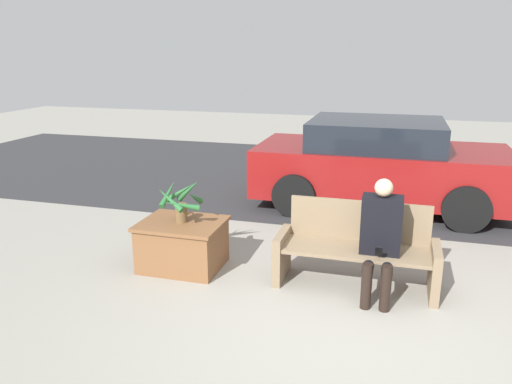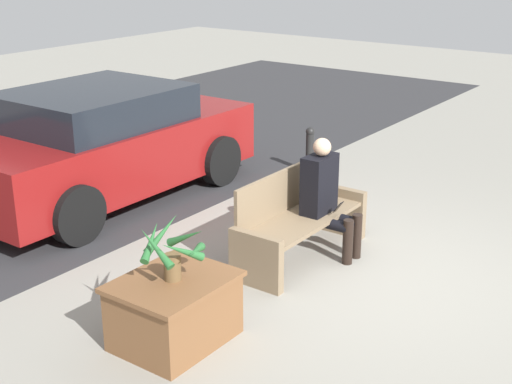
{
  "view_description": "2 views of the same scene",
  "coord_description": "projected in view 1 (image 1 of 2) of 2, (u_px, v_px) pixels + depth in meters",
  "views": [
    {
      "loc": [
        0.3,
        -4.15,
        2.44
      ],
      "look_at": [
        -1.25,
        1.32,
        0.82
      ],
      "focal_mm": 35.0,
      "sensor_mm": 36.0,
      "label": 1
    },
    {
      "loc": [
        -5.68,
        -2.71,
        3.08
      ],
      "look_at": [
        -0.71,
        0.9,
        0.89
      ],
      "focal_mm": 50.0,
      "sensor_mm": 36.0,
      "label": 2
    }
  ],
  "objects": [
    {
      "name": "potted_plant",
      "position": [
        181.0,
        201.0,
        5.61
      ],
      "size": [
        0.53,
        0.55,
        0.5
      ],
      "color": "brown",
      "rests_on": "planter_box"
    },
    {
      "name": "road_surface",
      "position": [
        377.0,
        180.0,
        9.67
      ],
      "size": [
        20.0,
        6.0,
        0.01
      ],
      "primitive_type": "cube",
      "color": "#2D2D30",
      "rests_on": "ground_plane"
    },
    {
      "name": "bench",
      "position": [
        356.0,
        249.0,
        5.3
      ],
      "size": [
        1.69,
        0.57,
        0.88
      ],
      "color": "#7A664C",
      "rests_on": "ground_plane"
    },
    {
      "name": "ground_plane",
      "position": [
        348.0,
        325.0,
        4.59
      ],
      "size": [
        30.0,
        30.0,
        0.0
      ],
      "primitive_type": "plane",
      "color": "gray"
    },
    {
      "name": "person_seated",
      "position": [
        380.0,
        235.0,
        5.0
      ],
      "size": [
        0.4,
        0.57,
        1.22
      ],
      "color": "black",
      "rests_on": "ground_plane"
    },
    {
      "name": "parked_car",
      "position": [
        379.0,
        164.0,
        7.92
      ],
      "size": [
        3.9,
        1.98,
        1.39
      ],
      "color": "maroon",
      "rests_on": "ground_plane"
    },
    {
      "name": "planter_box",
      "position": [
        183.0,
        243.0,
        5.75
      ],
      "size": [
        0.94,
        0.76,
        0.55
      ],
      "color": "brown",
      "rests_on": "ground_plane"
    }
  ]
}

